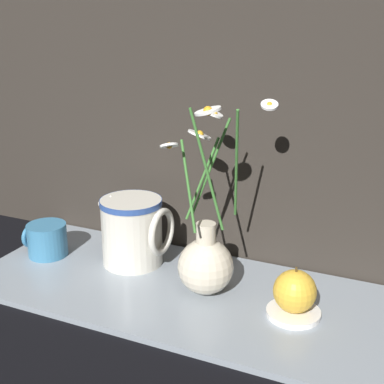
# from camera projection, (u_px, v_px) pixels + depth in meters

# --- Properties ---
(ground_plane) EXTENTS (6.00, 6.00, 0.00)m
(ground_plane) POSITION_uv_depth(u_px,v_px,m) (187.00, 295.00, 1.04)
(ground_plane) COLOR black
(shelf) EXTENTS (0.86, 0.35, 0.01)m
(shelf) POSITION_uv_depth(u_px,v_px,m) (187.00, 292.00, 1.03)
(shelf) COLOR gray
(shelf) RESTS_ON ground_plane
(vase_with_flowers) EXTENTS (0.19, 0.17, 0.37)m
(vase_with_flowers) POSITION_uv_depth(u_px,v_px,m) (206.00, 259.00, 1.00)
(vase_with_flowers) COLOR beige
(vase_with_flowers) RESTS_ON shelf
(yellow_mug) EXTENTS (0.10, 0.09, 0.07)m
(yellow_mug) POSITION_uv_depth(u_px,v_px,m) (47.00, 240.00, 1.17)
(yellow_mug) COLOR teal
(yellow_mug) RESTS_ON shelf
(ceramic_pitcher) EXTENTS (0.15, 0.13, 0.15)m
(ceramic_pitcher) POSITION_uv_depth(u_px,v_px,m) (133.00, 229.00, 1.12)
(ceramic_pitcher) COLOR beige
(ceramic_pitcher) RESTS_ON shelf
(saucer_plate) EXTENTS (0.10, 0.10, 0.01)m
(saucer_plate) POSITION_uv_depth(u_px,v_px,m) (293.00, 313.00, 0.94)
(saucer_plate) COLOR white
(saucer_plate) RESTS_ON shelf
(orange_fruit) EXTENTS (0.08, 0.08, 0.08)m
(orange_fruit) POSITION_uv_depth(u_px,v_px,m) (295.00, 291.00, 0.93)
(orange_fruit) COLOR gold
(orange_fruit) RESTS_ON saucer_plate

